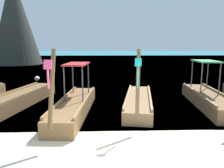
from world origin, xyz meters
TOP-DOWN VIEW (x-y plane):
  - ground at (0.00, 0.00)m, footprint 120.00×120.00m
  - sea_water at (0.00, 62.04)m, footprint 120.00×120.00m
  - longtail_boat_red_ribbon at (-4.31, 4.69)m, footprint 2.17×7.11m
  - longtail_boat_pink_ribbon at (-1.52, 3.96)m, footprint 1.41×5.84m
  - longtail_boat_turquoise_ribbon at (1.23, 4.83)m, footprint 1.93×5.68m
  - longtail_boat_orange_ribbon at (4.42, 4.85)m, footprint 1.72×5.74m
  - karst_rock at (-13.82, 29.11)m, footprint 7.78×7.36m
  - mooring_buoy_near at (-5.64, 12.41)m, footprint 0.39×0.39m

SIDE VIEW (x-z plane):
  - ground at x=0.00m, z-range 0.00..0.00m
  - sea_water at x=0.00m, z-range 0.00..0.00m
  - mooring_buoy_near at x=-5.64m, z-range 0.00..0.39m
  - longtail_boat_turquoise_ribbon at x=1.23m, z-range -1.06..1.58m
  - longtail_boat_red_ribbon at x=-4.31m, z-range -1.02..1.64m
  - longtail_boat_pink_ribbon at x=-1.52m, z-range -0.98..1.68m
  - longtail_boat_orange_ribbon at x=4.42m, z-range -0.78..1.49m
  - karst_rock at x=-13.82m, z-range -0.32..13.01m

